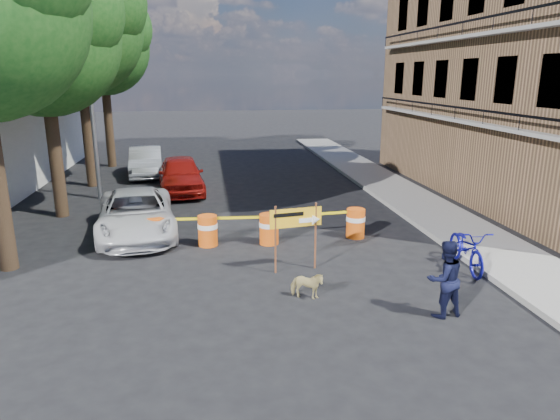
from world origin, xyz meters
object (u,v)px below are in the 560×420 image
object	(u,v)px
sedan_red	(181,175)
barrel_mid_right	(269,228)
dog	(307,285)
detour_sign	(302,222)
barrel_mid_left	(208,230)
bicycle	(469,229)
sedan_silver	(146,162)
barrel_far_left	(157,231)
suv_white	(136,214)
barrel_far_right	(356,223)
pedestrian	(445,279)

from	to	relation	value
sedan_red	barrel_mid_right	bearing A→B (deg)	-73.96
dog	sedan_red	distance (m)	11.48
sedan_red	detour_sign	bearing A→B (deg)	-75.47
barrel_mid_left	bicycle	xyz separation A→B (m)	(6.53, -2.77, 0.60)
bicycle	sedan_red	distance (m)	12.44
dog	sedan_red	world-z (taller)	sedan_red
dog	detour_sign	bearing A→B (deg)	14.05
dog	sedan_red	xyz separation A→B (m)	(-3.21, 11.01, 0.44)
barrel_mid_right	sedan_silver	size ratio (longest dim) A/B	0.21
barrel_far_left	barrel_mid_right	world-z (taller)	same
detour_sign	sedan_silver	xyz separation A→B (m)	(-5.28, 13.16, -0.56)
barrel_mid_left	sedan_silver	bearing A→B (deg)	105.03
bicycle	barrel_mid_right	bearing A→B (deg)	157.58
suv_white	sedan_silver	size ratio (longest dim) A/B	1.14
barrel_mid_left	detour_sign	distance (m)	3.35
barrel_mid_left	sedan_red	xyz separation A→B (m)	(-1.07, 7.07, 0.29)
barrel_far_left	sedan_red	bearing A→B (deg)	87.02
barrel_mid_right	sedan_red	xyz separation A→B (m)	(-2.85, 7.18, 0.29)
sedan_red	barrel_far_left	bearing A→B (deg)	-98.61
barrel_mid_left	dog	distance (m)	4.49
bicycle	sedan_silver	world-z (taller)	bicycle
detour_sign	suv_white	bearing A→B (deg)	132.44
dog	barrel_far_right	bearing A→B (deg)	-8.76
barrel_far_left	suv_white	world-z (taller)	suv_white
barrel_mid_left	pedestrian	distance (m)	7.01
sedan_red	sedan_silver	xyz separation A→B (m)	(-1.86, 3.83, -0.05)
detour_sign	barrel_mid_right	bearing A→B (deg)	95.70
pedestrian	barrel_mid_left	bearing A→B (deg)	-57.41
barrel_mid_right	bicycle	bearing A→B (deg)	-29.29
bicycle	dog	size ratio (longest dim) A/B	2.85
pedestrian	suv_white	bearing A→B (deg)	-53.22
barrel_mid_right	detour_sign	distance (m)	2.36
pedestrian	detour_sign	bearing A→B (deg)	-60.39
bicycle	sedan_red	size ratio (longest dim) A/B	0.48
pedestrian	bicycle	xyz separation A→B (m)	(1.77, 2.37, 0.26)
bicycle	barrel_mid_left	bearing A→B (deg)	163.87
barrel_mid_right	dog	xyz separation A→B (m)	(0.36, -3.83, -0.15)
barrel_far_left	sedan_silver	xyz separation A→B (m)	(-1.49, 10.84, 0.23)
barrel_mid_left	sedan_silver	world-z (taller)	sedan_silver
sedan_silver	bicycle	bearing A→B (deg)	-61.11
suv_white	sedan_red	bearing A→B (deg)	71.80
barrel_mid_right	sedan_red	size ratio (longest dim) A/B	0.20
barrel_far_left	bicycle	bearing A→B (deg)	-19.60
barrel_mid_left	pedestrian	xyz separation A→B (m)	(4.75, -5.14, 0.34)
dog	suv_white	size ratio (longest dim) A/B	0.15
barrel_mid_right	pedestrian	world-z (taller)	pedestrian
barrel_far_right	suv_white	xyz separation A→B (m)	(-6.63, 1.22, 0.21)
barrel_far_left	pedestrian	distance (m)	8.09
bicycle	sedan_silver	distance (m)	16.63
bicycle	dog	world-z (taller)	bicycle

